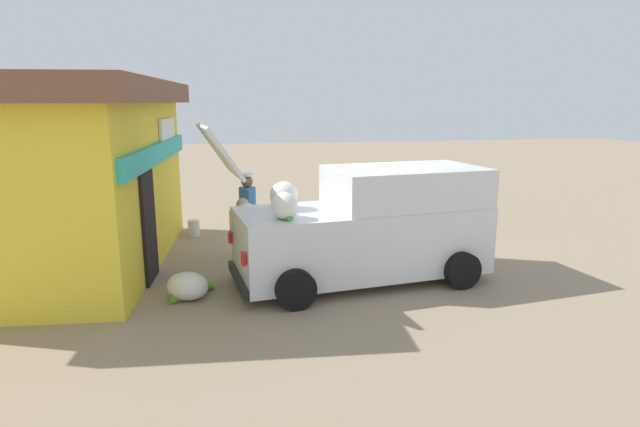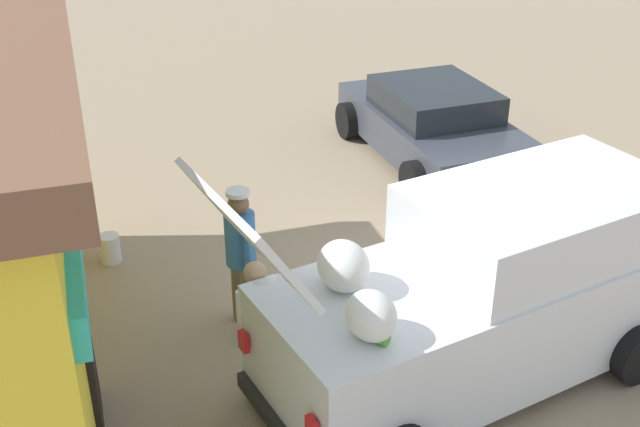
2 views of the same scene
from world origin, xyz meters
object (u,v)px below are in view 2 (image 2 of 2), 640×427
delivery_van (485,291)px  vendor_standing (241,251)px  paint_bucket (110,248)px  parked_sedan (433,125)px  customer_bending (277,326)px

delivery_van → vendor_standing: 2.66m
vendor_standing → paint_bucket: (2.06, 1.19, -0.82)m
vendor_standing → paint_bucket: bearing=30.0°
parked_sedan → customer_bending: customer_bending is taller
paint_bucket → parked_sedan: bearing=-76.4°
customer_bending → paint_bucket: (3.36, 1.15, -0.70)m
customer_bending → paint_bucket: size_ratio=3.76×
delivery_van → paint_bucket: size_ratio=13.24×
delivery_van → paint_bucket: delivery_van is taller
vendor_standing → paint_bucket: 2.52m
vendor_standing → customer_bending: size_ratio=1.22×
delivery_van → parked_sedan: (5.09, -2.31, -0.39)m
customer_bending → vendor_standing: bearing=-1.9°
delivery_van → parked_sedan: bearing=-24.4°
parked_sedan → vendor_standing: (-3.41, 4.38, 0.41)m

